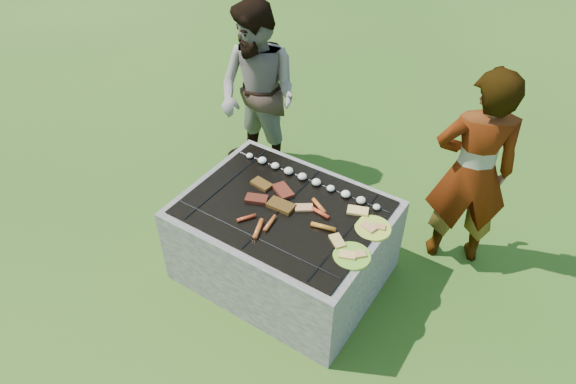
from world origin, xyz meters
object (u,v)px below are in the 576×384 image
object	(u,v)px
fire_pit	(284,243)
plate_far	(373,228)
cook	(472,172)
bystander	(258,95)
plate_near	(352,256)

from	to	relation	value
fire_pit	plate_far	size ratio (longest dim) A/B	4.93
fire_pit	cook	distance (m)	1.32
cook	bystander	world-z (taller)	same
cook	bystander	xyz separation A→B (m)	(-1.75, 0.05, -0.00)
fire_pit	plate_near	bearing A→B (deg)	-13.45
cook	bystander	bearing A→B (deg)	-27.33
cook	bystander	size ratio (longest dim) A/B	1.00
plate_far	fire_pit	bearing A→B (deg)	-166.01
fire_pit	cook	bearing A→B (deg)	42.03
fire_pit	plate_near	size ratio (longest dim) A/B	4.65
plate_far	bystander	bearing A→B (deg)	152.09
plate_near	bystander	size ratio (longest dim) A/B	0.19
bystander	plate_far	bearing A→B (deg)	-21.00
fire_pit	cook	size ratio (longest dim) A/B	0.87
plate_far	cook	world-z (taller)	cook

